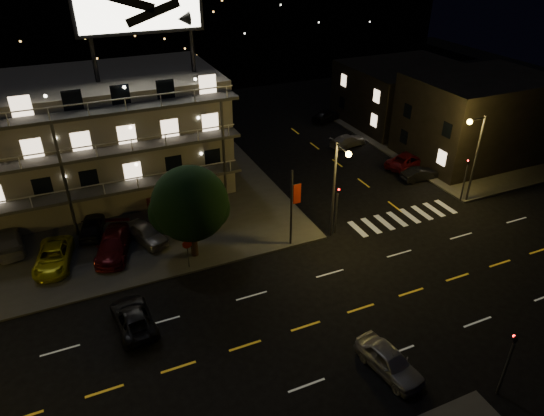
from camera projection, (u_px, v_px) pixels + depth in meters
name	position (u px, v px, depth m)	size (l,w,h in m)	color
ground	(276.00, 336.00, 29.20)	(140.00, 140.00, 0.00)	black
curb_nw	(23.00, 224.00, 40.11)	(44.00, 24.00, 0.15)	#3D3D3A
curb_ne	(443.00, 142.00, 55.46)	(16.00, 24.00, 0.15)	#3D3D3A
motel	(59.00, 140.00, 41.96)	(28.00, 13.80, 18.10)	gray
side_bldg_front	(477.00, 118.00, 50.19)	(14.06, 10.00, 8.50)	black
side_bldg_back	(404.00, 93.00, 60.07)	(14.06, 12.00, 7.00)	black
hill_backdrop	(62.00, 0.00, 75.78)	(120.00, 25.00, 24.00)	black
streetlight_nc	(337.00, 182.00, 35.96)	(0.44, 1.92, 8.00)	#2D2D30
streetlight_ne	(474.00, 151.00, 41.00)	(1.92, 0.44, 8.00)	#2D2D30
signal_nw	(337.00, 205.00, 37.78)	(0.20, 0.27, 4.60)	#2D2D30
signal_sw	(509.00, 359.00, 24.33)	(0.20, 0.27, 4.60)	#2D2D30
signal_ne	(466.00, 175.00, 42.31)	(0.27, 0.20, 4.60)	#2D2D30
banner_north	(292.00, 206.00, 35.90)	(0.83, 0.16, 6.40)	#2D2D30
stop_sign	(188.00, 249.00, 34.08)	(0.91, 0.11, 2.61)	#2D2D30
tree	(190.00, 206.00, 34.06)	(5.65, 5.44, 7.12)	black
lot_car_2	(53.00, 257.00, 34.75)	(2.31, 5.01, 1.39)	#C1BE12
lot_car_3	(113.00, 245.00, 35.97)	(2.15, 5.29, 1.53)	#4F0B0F
lot_car_4	(146.00, 233.00, 37.42)	(1.68, 4.17, 1.42)	gray
lot_car_7	(8.00, 241.00, 36.45)	(2.02, 4.97, 1.44)	gray
lot_car_8	(92.00, 226.00, 38.30)	(1.69, 4.20, 1.43)	black
lot_car_9	(158.00, 204.00, 41.30)	(1.56, 4.48, 1.47)	#4F0B0F
side_car_0	(420.00, 174.00, 46.96)	(1.32, 3.77, 1.24)	black
side_car_1	(407.00, 160.00, 49.44)	(2.46, 5.34, 1.48)	#4F0B0F
side_car_2	(348.00, 141.00, 54.25)	(1.83, 4.50, 1.30)	gray
side_car_3	(327.00, 115.00, 61.31)	(1.74, 4.34, 1.48)	black
road_car_east	(389.00, 361.00, 26.57)	(1.72, 4.29, 1.46)	gray
road_car_west	(133.00, 318.00, 29.62)	(2.15, 4.66, 1.30)	black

